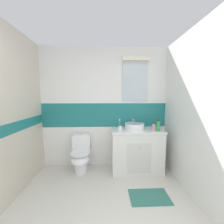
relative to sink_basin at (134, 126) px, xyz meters
The scene contains 10 objects.
ground_plane 1.48m from the sink_basin, 121.19° to the right, with size 3.20×3.48×0.04m, color beige.
wall_back_tiled 0.73m from the sink_basin, 155.87° to the left, with size 3.20×0.20×2.50m.
wall_right_plain 1.29m from the sink_basin, 52.60° to the right, with size 0.10×3.48×2.50m, color white.
vanity_cabinet 0.49m from the sink_basin, 42.43° to the right, with size 1.00×0.53×0.85m.
sink_basin is the anchor object (origin of this frame).
toilet 1.21m from the sink_basin, behind, with size 0.37×0.50×0.74m.
toothbrush_cup 0.35m from the sink_basin, 151.99° to the right, with size 0.07×0.07×0.23m.
soap_dispenser 0.37m from the sink_basin, 25.55° to the right, with size 0.06×0.06×0.17m.
mouthwash_bottle 0.45m from the sink_basin, 23.30° to the right, with size 0.07×0.07×0.21m.
bath_mat 1.20m from the sink_basin, 84.47° to the right, with size 0.59×0.35×0.01m, color #337266.
Camera 1 is at (0.04, -0.40, 1.49)m, focal length 21.41 mm.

